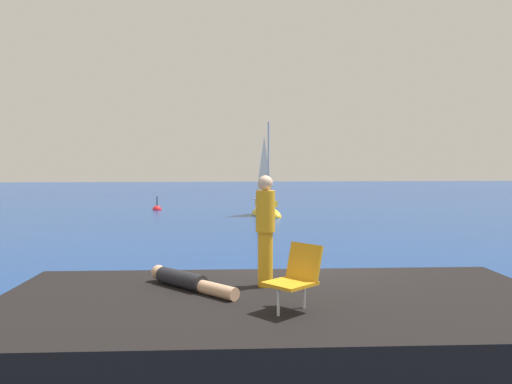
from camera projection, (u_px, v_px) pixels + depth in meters
ground_plane at (290, 304)px, 9.32m from camera, size 160.00×160.00×0.00m
shore_ledge at (278, 330)px, 6.49m from camera, size 7.71×4.04×0.90m
boulder_seaward at (430, 313)px, 8.76m from camera, size 0.75×0.94×0.62m
boulder_inland at (366, 314)px, 8.69m from camera, size 1.20×1.24×0.80m
sailboat_near at (266, 210)px, 26.37m from camera, size 1.97×3.08×5.56m
person_sunbather at (187, 281)px, 6.91m from camera, size 1.27×1.41×0.25m
person_standing at (265, 227)px, 7.03m from camera, size 0.28×0.28×1.62m
beach_chair at (296, 274)px, 5.86m from camera, size 0.76×0.75×0.80m
marker_buoy at (157, 210)px, 29.83m from camera, size 0.56×0.56×1.13m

